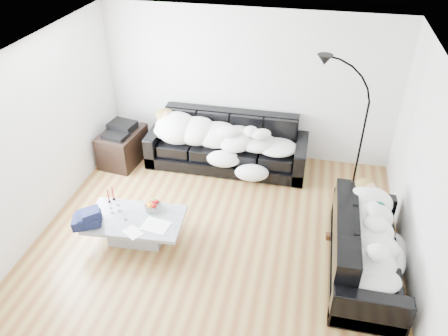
% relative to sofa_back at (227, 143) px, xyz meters
% --- Properties ---
extents(ground, '(5.00, 5.00, 0.00)m').
position_rel_sofa_back_xyz_m(ground, '(0.26, -1.73, -0.45)').
color(ground, brown).
rests_on(ground, ground).
extents(wall_back, '(5.00, 0.02, 2.60)m').
position_rel_sofa_back_xyz_m(wall_back, '(0.26, 0.52, 0.85)').
color(wall_back, silver).
rests_on(wall_back, ground).
extents(wall_left, '(0.02, 4.50, 2.60)m').
position_rel_sofa_back_xyz_m(wall_left, '(-2.24, -1.73, 0.85)').
color(wall_left, silver).
rests_on(wall_left, ground).
extents(wall_right, '(0.02, 4.50, 2.60)m').
position_rel_sofa_back_xyz_m(wall_right, '(2.76, -1.73, 0.85)').
color(wall_right, silver).
rests_on(wall_right, ground).
extents(ceiling, '(5.00, 5.00, 0.00)m').
position_rel_sofa_back_xyz_m(ceiling, '(0.26, -1.73, 2.15)').
color(ceiling, white).
rests_on(ceiling, ground).
extents(sofa_back, '(2.73, 0.94, 0.89)m').
position_rel_sofa_back_xyz_m(sofa_back, '(0.00, 0.00, 0.00)').
color(sofa_back, black).
rests_on(sofa_back, ground).
extents(sofa_right, '(0.86, 2.01, 0.81)m').
position_rel_sofa_back_xyz_m(sofa_right, '(2.24, -2.05, -0.04)').
color(sofa_right, black).
rests_on(sofa_right, ground).
extents(sleeper_back, '(2.31, 0.80, 0.46)m').
position_rel_sofa_back_xyz_m(sleeper_back, '(0.00, -0.05, 0.21)').
color(sleeper_back, white).
rests_on(sleeper_back, sofa_back).
extents(sleeper_right, '(0.73, 1.72, 0.42)m').
position_rel_sofa_back_xyz_m(sleeper_right, '(2.24, -2.05, 0.18)').
color(sleeper_right, white).
rests_on(sleeper_right, sofa_right).
extents(teal_cushion, '(0.42, 0.38, 0.20)m').
position_rel_sofa_back_xyz_m(teal_cushion, '(2.18, -1.42, 0.27)').
color(teal_cushion, '#0B5239').
rests_on(teal_cushion, sofa_right).
extents(coffee_table, '(1.36, 0.86, 0.38)m').
position_rel_sofa_back_xyz_m(coffee_table, '(-0.83, -2.14, -0.25)').
color(coffee_table, '#939699').
rests_on(coffee_table, ground).
extents(fruit_bowl, '(0.24, 0.24, 0.14)m').
position_rel_sofa_back_xyz_m(fruit_bowl, '(-0.65, -1.90, 0.01)').
color(fruit_bowl, white).
rests_on(fruit_bowl, coffee_table).
extents(wine_glass_a, '(0.10, 0.10, 0.19)m').
position_rel_sofa_back_xyz_m(wine_glass_a, '(-1.10, -2.04, 0.03)').
color(wine_glass_a, white).
rests_on(wine_glass_a, coffee_table).
extents(wine_glass_b, '(0.08, 0.08, 0.16)m').
position_rel_sofa_back_xyz_m(wine_glass_b, '(-1.17, -2.10, 0.02)').
color(wine_glass_b, white).
rests_on(wine_glass_b, coffee_table).
extents(wine_glass_c, '(0.07, 0.07, 0.16)m').
position_rel_sofa_back_xyz_m(wine_glass_c, '(-0.94, -2.20, 0.02)').
color(wine_glass_c, white).
rests_on(wine_glass_c, coffee_table).
extents(candle_left, '(0.04, 0.04, 0.21)m').
position_rel_sofa_back_xyz_m(candle_left, '(-1.32, -1.89, 0.04)').
color(candle_left, maroon).
rests_on(candle_left, coffee_table).
extents(candle_right, '(0.05, 0.05, 0.22)m').
position_rel_sofa_back_xyz_m(candle_right, '(-1.28, -1.82, 0.05)').
color(candle_right, maroon).
rests_on(candle_right, coffee_table).
extents(newspaper_a, '(0.39, 0.32, 0.01)m').
position_rel_sofa_back_xyz_m(newspaper_a, '(-0.50, -2.23, -0.06)').
color(newspaper_a, silver).
rests_on(newspaper_a, coffee_table).
extents(newspaper_b, '(0.31, 0.29, 0.01)m').
position_rel_sofa_back_xyz_m(newspaper_b, '(-0.75, -2.42, -0.06)').
color(newspaper_b, silver).
rests_on(newspaper_b, coffee_table).
extents(navy_jacket, '(0.47, 0.43, 0.19)m').
position_rel_sofa_back_xyz_m(navy_jacket, '(-1.37, -2.38, 0.11)').
color(navy_jacket, black).
rests_on(navy_jacket, coffee_table).
extents(shoes, '(0.42, 0.32, 0.09)m').
position_rel_sofa_back_xyz_m(shoes, '(1.96, -1.48, -0.40)').
color(shoes, '#472311').
rests_on(shoes, ground).
extents(av_cabinet, '(0.69, 0.92, 0.59)m').
position_rel_sofa_back_xyz_m(av_cabinet, '(-1.82, -0.28, -0.15)').
color(av_cabinet, black).
rests_on(av_cabinet, ground).
extents(stereo, '(0.49, 0.41, 0.13)m').
position_rel_sofa_back_xyz_m(stereo, '(-1.82, -0.28, 0.21)').
color(stereo, black).
rests_on(stereo, av_cabinet).
extents(floor_lamp, '(0.77, 0.46, 1.99)m').
position_rel_sofa_back_xyz_m(floor_lamp, '(2.13, -0.44, 0.55)').
color(floor_lamp, black).
rests_on(floor_lamp, ground).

